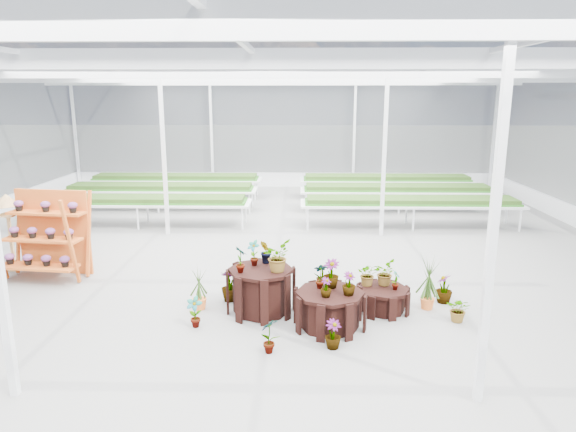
{
  "coord_description": "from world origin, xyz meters",
  "views": [
    {
      "loc": [
        0.7,
        -9.92,
        3.81
      ],
      "look_at": [
        0.46,
        0.78,
        1.3
      ],
      "focal_mm": 32.0,
      "sensor_mm": 36.0,
      "label": 1
    }
  ],
  "objects_px": {
    "plinth_tall": "(261,290)",
    "shelf_rack": "(43,236)",
    "plinth_mid": "(330,309)",
    "bird_table": "(10,232)",
    "plinth_low": "(382,299)"
  },
  "relations": [
    {
      "from": "plinth_low",
      "to": "shelf_rack",
      "type": "distance_m",
      "value": 7.12
    },
    {
      "from": "plinth_mid",
      "to": "bird_table",
      "type": "distance_m",
      "value": 7.49
    },
    {
      "from": "plinth_mid",
      "to": "shelf_rack",
      "type": "xyz_separation_m",
      "value": [
        -5.91,
        2.25,
        0.62
      ]
    },
    {
      "from": "plinth_mid",
      "to": "plinth_low",
      "type": "distance_m",
      "value": 1.22
    },
    {
      "from": "plinth_mid",
      "to": "plinth_low",
      "type": "height_order",
      "value": "plinth_mid"
    },
    {
      "from": "plinth_tall",
      "to": "plinth_low",
      "type": "bearing_deg",
      "value": 2.6
    },
    {
      "from": "plinth_low",
      "to": "bird_table",
      "type": "height_order",
      "value": "bird_table"
    },
    {
      "from": "plinth_low",
      "to": "shelf_rack",
      "type": "xyz_separation_m",
      "value": [
        -6.91,
        1.55,
        0.71
      ]
    },
    {
      "from": "plinth_mid",
      "to": "bird_table",
      "type": "relative_size",
      "value": 0.68
    },
    {
      "from": "plinth_low",
      "to": "shelf_rack",
      "type": "relative_size",
      "value": 0.51
    },
    {
      "from": "plinth_low",
      "to": "bird_table",
      "type": "relative_size",
      "value": 0.55
    },
    {
      "from": "plinth_tall",
      "to": "shelf_rack",
      "type": "bearing_deg",
      "value": 160.73
    },
    {
      "from": "bird_table",
      "to": "plinth_tall",
      "type": "bearing_deg",
      "value": -12.78
    },
    {
      "from": "plinth_tall",
      "to": "bird_table",
      "type": "relative_size",
      "value": 0.69
    },
    {
      "from": "plinth_mid",
      "to": "bird_table",
      "type": "xyz_separation_m",
      "value": [
        -6.93,
        2.79,
        0.56
      ]
    }
  ]
}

